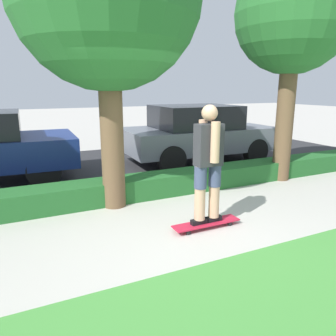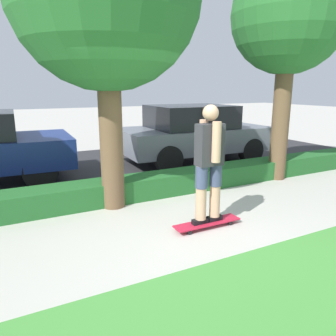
{
  "view_description": "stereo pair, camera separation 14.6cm",
  "coord_description": "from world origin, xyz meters",
  "px_view_note": "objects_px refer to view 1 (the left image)",
  "views": [
    {
      "loc": [
        -1.99,
        -3.93,
        2.02
      ],
      "look_at": [
        0.18,
        0.6,
        0.77
      ],
      "focal_mm": 35.0,
      "sensor_mm": 36.0,
      "label": 1
    },
    {
      "loc": [
        -2.12,
        -3.86,
        2.02
      ],
      "look_at": [
        0.18,
        0.6,
        0.77
      ],
      "focal_mm": 35.0,
      "sensor_mm": 36.0,
      "label": 2
    }
  ],
  "objects_px": {
    "skater_person": "(208,162)",
    "parked_car_middle": "(197,133)",
    "skateboard": "(206,223)",
    "tree_far": "(293,17)"
  },
  "relations": [
    {
      "from": "skater_person",
      "to": "parked_car_middle",
      "type": "height_order",
      "value": "skater_person"
    },
    {
      "from": "skateboard",
      "to": "skater_person",
      "type": "xyz_separation_m",
      "value": [
        0.0,
        0.0,
        0.93
      ]
    },
    {
      "from": "skateboard",
      "to": "tree_far",
      "type": "relative_size",
      "value": 0.23
    },
    {
      "from": "skateboard",
      "to": "skater_person",
      "type": "height_order",
      "value": "skater_person"
    },
    {
      "from": "skater_person",
      "to": "tree_far",
      "type": "bearing_deg",
      "value": 27.74
    },
    {
      "from": "tree_far",
      "to": "parked_car_middle",
      "type": "xyz_separation_m",
      "value": [
        -0.77,
        2.39,
        -2.59
      ]
    },
    {
      "from": "skateboard",
      "to": "parked_car_middle",
      "type": "relative_size",
      "value": 0.25
    },
    {
      "from": "skateboard",
      "to": "parked_car_middle",
      "type": "xyz_separation_m",
      "value": [
        2.15,
        3.92,
        0.73
      ]
    },
    {
      "from": "skateboard",
      "to": "skater_person",
      "type": "bearing_deg",
      "value": 26.57
    },
    {
      "from": "skater_person",
      "to": "tree_far",
      "type": "distance_m",
      "value": 4.07
    }
  ]
}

